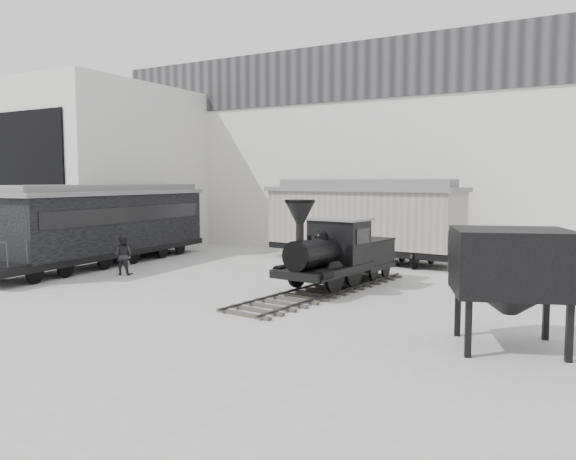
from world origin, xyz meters
The scene contains 9 objects.
ground centered at (0.00, 0.00, 0.00)m, with size 90.00×90.00×0.00m, color #9E9E9B.
north_wall centered at (0.00, 14.98, 5.55)m, with size 34.00×2.51×11.00m.
west_pavilion centered at (-14.50, 9.96, 4.49)m, with size 7.00×12.11×9.00m.
locomotive centered at (2.04, 3.82, 1.15)m, with size 3.00×8.98×3.11m.
boxcar centered at (0.26, 10.87, 2.03)m, with size 9.69×3.86×3.87m.
passenger_coach centered at (-9.41, 4.25, 1.85)m, with size 3.67×12.70×3.35m.
visitor_a centered at (-8.60, 4.42, 0.86)m, with size 0.63×0.41×1.72m, color #B0B0B0.
visitor_b centered at (-6.67, 2.43, 0.80)m, with size 0.78×0.61×1.61m, color black.
coal_hopper centered at (8.40, -0.58, 1.77)m, with size 3.03×2.76×2.71m.
Camera 1 is at (10.12, -13.90, 3.78)m, focal length 35.00 mm.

